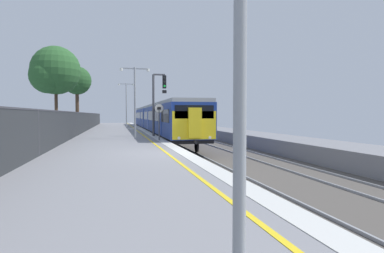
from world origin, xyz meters
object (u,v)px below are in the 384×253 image
(signal_gantry, at_px, (157,97))
(speed_limit_sign, at_px, (159,117))
(background_tree_left, at_px, (54,72))
(background_tree_centre, at_px, (76,82))
(commuter_train_at_platform, at_px, (155,118))
(platform_lamp_far, at_px, (126,102))
(platform_lamp_mid, at_px, (135,96))

(signal_gantry, distance_m, speed_limit_sign, 4.41)
(background_tree_left, distance_m, background_tree_centre, 10.46)
(commuter_train_at_platform, bearing_deg, signal_gantry, -96.17)
(speed_limit_sign, xyz_separation_m, background_tree_left, (-8.32, 11.47, 4.11))
(signal_gantry, xyz_separation_m, background_tree_left, (-8.70, 7.33, 2.62))
(commuter_train_at_platform, distance_m, platform_lamp_far, 5.12)
(platform_lamp_mid, bearing_deg, commuter_train_at_platform, 78.43)
(commuter_train_at_platform, xyz_separation_m, speed_limit_sign, (-1.85, -17.70, 0.25))
(speed_limit_sign, bearing_deg, commuter_train_at_platform, 84.05)
(platform_lamp_mid, bearing_deg, platform_lamp_far, 90.00)
(commuter_train_at_platform, height_order, platform_lamp_mid, platform_lamp_mid)
(platform_lamp_mid, height_order, platform_lamp_far, platform_lamp_far)
(platform_lamp_mid, relative_size, background_tree_left, 0.61)
(platform_lamp_far, relative_size, background_tree_centre, 0.73)
(speed_limit_sign, xyz_separation_m, platform_lamp_mid, (-1.44, 1.64, 1.42))
(background_tree_centre, bearing_deg, background_tree_left, -94.53)
(speed_limit_sign, distance_m, platform_lamp_far, 21.17)
(signal_gantry, bearing_deg, background_tree_centre, 113.93)
(commuter_train_at_platform, distance_m, platform_lamp_mid, 16.48)
(speed_limit_sign, xyz_separation_m, platform_lamp_far, (-1.44, 21.04, 1.81))
(signal_gantry, bearing_deg, speed_limit_sign, -95.24)
(commuter_train_at_platform, distance_m, background_tree_centre, 11.19)
(commuter_train_at_platform, bearing_deg, platform_lamp_mid, -101.57)
(commuter_train_at_platform, height_order, platform_lamp_far, platform_lamp_far)
(speed_limit_sign, height_order, background_tree_centre, background_tree_centre)
(platform_lamp_mid, relative_size, platform_lamp_far, 0.87)
(speed_limit_sign, relative_size, background_tree_centre, 0.31)
(background_tree_centre, bearing_deg, signal_gantry, -66.07)
(speed_limit_sign, height_order, platform_lamp_mid, platform_lamp_mid)
(background_tree_left, relative_size, background_tree_centre, 1.05)
(signal_gantry, xyz_separation_m, speed_limit_sign, (-0.38, -4.14, -1.49))
(platform_lamp_far, xyz_separation_m, background_tree_left, (-6.88, -9.58, 2.30))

